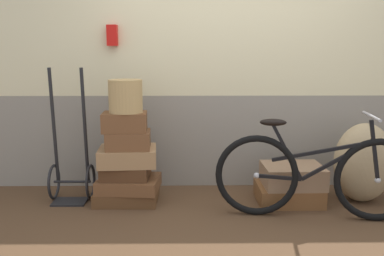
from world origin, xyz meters
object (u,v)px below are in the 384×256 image
at_px(luggage_trolley, 71,171).
at_px(suitcase_5, 125,122).
at_px(suitcase_6, 288,193).
at_px(wicker_basket, 126,96).
at_px(suitcase_3, 128,156).
at_px(suitcase_4, 128,140).
at_px(suitcase_1, 129,184).
at_px(suitcase_2, 126,172).
at_px(burlap_sack, 363,163).
at_px(suitcase_0, 127,195).
at_px(bicycle, 316,176).
at_px(suitcase_7, 293,176).

bearing_deg(luggage_trolley, suitcase_5, -9.15).
height_order(suitcase_6, wicker_basket, wicker_basket).
relative_size(suitcase_3, suitcase_4, 1.33).
xyz_separation_m(suitcase_1, suitcase_3, (-0.01, 0.02, 0.26)).
height_order(suitcase_5, suitcase_6, suitcase_5).
distance_m(suitcase_2, burlap_sack, 2.20).
distance_m(suitcase_0, luggage_trolley, 0.57).
bearing_deg(suitcase_2, wicker_basket, 12.66).
height_order(suitcase_2, suitcase_6, suitcase_2).
bearing_deg(suitcase_1, suitcase_6, 4.68).
bearing_deg(suitcase_6, bicycle, -72.45).
height_order(suitcase_4, bicycle, bicycle).
bearing_deg(suitcase_3, suitcase_4, -63.00).
bearing_deg(bicycle, suitcase_3, 165.50).
height_order(suitcase_2, suitcase_4, suitcase_4).
relative_size(suitcase_6, suitcase_7, 1.07).
distance_m(suitcase_2, suitcase_3, 0.14).
height_order(suitcase_2, suitcase_7, same).
bearing_deg(burlap_sack, wicker_basket, -179.81).
xyz_separation_m(suitcase_1, luggage_trolley, (-0.55, 0.08, 0.10)).
height_order(suitcase_7, burlap_sack, burlap_sack).
height_order(suitcase_1, suitcase_5, suitcase_5).
xyz_separation_m(suitcase_3, burlap_sack, (2.18, -0.02, -0.06)).
height_order(suitcase_2, burlap_sack, burlap_sack).
height_order(suitcase_4, suitcase_6, suitcase_4).
relative_size(suitcase_2, bicycle, 0.26).
bearing_deg(wicker_basket, suitcase_2, -170.03).
relative_size(suitcase_4, burlap_sack, 0.53).
bearing_deg(bicycle, suitcase_6, 107.55).
distance_m(suitcase_7, luggage_trolley, 2.07).
height_order(suitcase_7, wicker_basket, wicker_basket).
bearing_deg(suitcase_3, wicker_basket, -93.74).
height_order(suitcase_3, luggage_trolley, luggage_trolley).
bearing_deg(suitcase_4, wicker_basket, -166.97).
relative_size(suitcase_2, suitcase_3, 0.83).
bearing_deg(suitcase_4, suitcase_5, 178.07).
distance_m(suitcase_3, burlap_sack, 2.18).
bearing_deg(suitcase_5, suitcase_0, 92.03).
height_order(suitcase_3, bicycle, bicycle).
bearing_deg(luggage_trolley, suitcase_4, -8.64).
bearing_deg(suitcase_2, suitcase_5, 59.64).
bearing_deg(wicker_basket, burlap_sack, 0.19).
distance_m(suitcase_7, burlap_sack, 0.67).
distance_m(luggage_trolley, burlap_sack, 2.73).
xyz_separation_m(suitcase_0, suitcase_3, (0.02, 0.00, 0.37)).
relative_size(suitcase_7, burlap_sack, 0.73).
distance_m(suitcase_5, suitcase_7, 1.61).
bearing_deg(suitcase_0, suitcase_6, 0.09).
relative_size(suitcase_2, burlap_sack, 0.58).
bearing_deg(bicycle, suitcase_2, 166.67).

